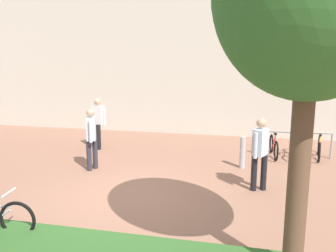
% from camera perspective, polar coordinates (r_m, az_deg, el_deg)
% --- Properties ---
extents(ground_plane, '(60.00, 60.00, 0.00)m').
position_cam_1_polar(ground_plane, '(8.08, -6.58, -11.41)').
color(ground_plane, '#936651').
extents(building_facade, '(28.00, 1.20, 10.00)m').
position_cam_1_polar(building_facade, '(14.87, 3.10, 18.45)').
color(building_facade, beige).
rests_on(building_facade, ground).
extents(planter_strip, '(7.00, 1.10, 0.16)m').
position_cam_1_polar(planter_strip, '(6.17, -16.31, -18.46)').
color(planter_strip, '#336028').
rests_on(planter_strip, ground).
extents(bike_rack_cluster, '(2.11, 1.66, 0.83)m').
position_cam_1_polar(bike_rack_cluster, '(11.73, 20.02, -3.10)').
color(bike_rack_cluster, '#99999E').
rests_on(bike_rack_cluster, ground).
extents(bollard_steel, '(0.16, 0.16, 0.90)m').
position_cam_1_polar(bollard_steel, '(10.14, 11.96, -4.22)').
color(bollard_steel, '#ADADB2').
rests_on(bollard_steel, ground).
extents(person_shirt_blue, '(0.37, 0.57, 1.72)m').
position_cam_1_polar(person_shirt_blue, '(9.90, -12.29, -1.43)').
color(person_shirt_blue, '#2D2D38').
rests_on(person_shirt_blue, ground).
extents(person_shirt_white, '(0.60, 0.45, 1.72)m').
position_cam_1_polar(person_shirt_white, '(12.21, -11.24, 0.95)').
color(person_shirt_white, black).
rests_on(person_shirt_white, ground).
extents(person_casual_tan, '(0.39, 0.56, 1.72)m').
position_cam_1_polar(person_casual_tan, '(8.42, 14.65, -3.72)').
color(person_casual_tan, black).
rests_on(person_casual_tan, ground).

